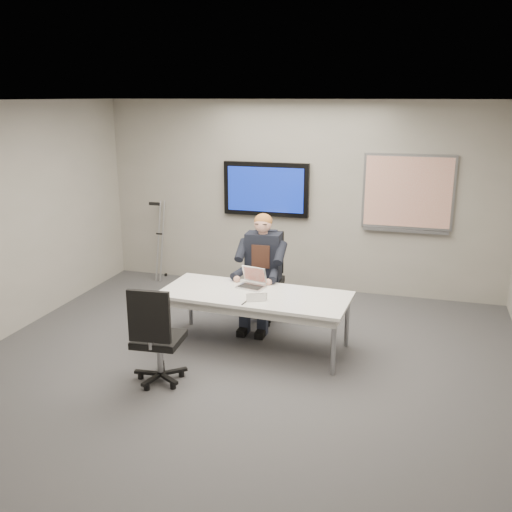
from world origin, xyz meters
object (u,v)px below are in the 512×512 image
(office_chair_near, at_px, (158,353))
(seated_person, at_px, (259,283))
(office_chair_far, at_px, (264,292))
(conference_table, at_px, (255,300))
(laptop, at_px, (253,282))

(office_chair_near, bearing_deg, seated_person, -112.57)
(office_chair_far, distance_m, office_chair_near, 2.10)
(office_chair_far, bearing_deg, conference_table, -90.15)
(office_chair_near, distance_m, seated_person, 1.86)
(conference_table, distance_m, seated_person, 0.66)
(seated_person, height_order, laptop, seated_person)
(conference_table, bearing_deg, seated_person, 104.41)
(seated_person, bearing_deg, office_chair_near, -110.44)
(office_chair_near, bearing_deg, laptop, -118.61)
(office_chair_far, bearing_deg, laptop, -95.28)
(laptop, bearing_deg, office_chair_far, 107.05)
(conference_table, distance_m, office_chair_near, 1.34)
(office_chair_far, height_order, seated_person, seated_person)
(office_chair_near, distance_m, laptop, 1.53)
(conference_table, relative_size, office_chair_far, 1.93)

